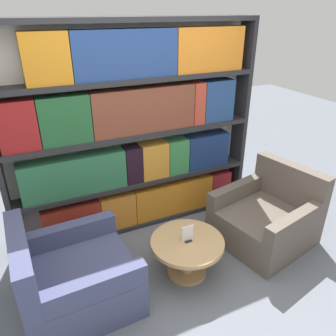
# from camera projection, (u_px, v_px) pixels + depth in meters

# --- Properties ---
(ground_plane) EXTENTS (14.00, 14.00, 0.00)m
(ground_plane) POSITION_uv_depth(u_px,v_px,m) (189.00, 296.00, 3.02)
(ground_plane) COLOR slate
(bookshelf) EXTENTS (2.81, 0.30, 2.32)m
(bookshelf) POSITION_uv_depth(u_px,v_px,m) (136.00, 134.00, 3.59)
(bookshelf) COLOR silver
(bookshelf) RESTS_ON ground_plane
(armchair_left) EXTENTS (0.98, 0.93, 0.83)m
(armchair_left) POSITION_uv_depth(u_px,v_px,m) (73.00, 279.00, 2.84)
(armchair_left) COLOR #42476B
(armchair_left) RESTS_ON ground_plane
(armchair_right) EXTENTS (1.11, 1.07, 0.83)m
(armchair_right) POSITION_uv_depth(u_px,v_px,m) (267.00, 218.00, 3.67)
(armchair_right) COLOR brown
(armchair_right) RESTS_ON ground_plane
(coffee_table) EXTENTS (0.71, 0.71, 0.40)m
(coffee_table) POSITION_uv_depth(u_px,v_px,m) (187.00, 250.00, 3.17)
(coffee_table) COLOR tan
(coffee_table) RESTS_ON ground_plane
(table_sign) EXTENTS (0.12, 0.06, 0.17)m
(table_sign) POSITION_uv_depth(u_px,v_px,m) (188.00, 234.00, 3.09)
(table_sign) COLOR black
(table_sign) RESTS_ON coffee_table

